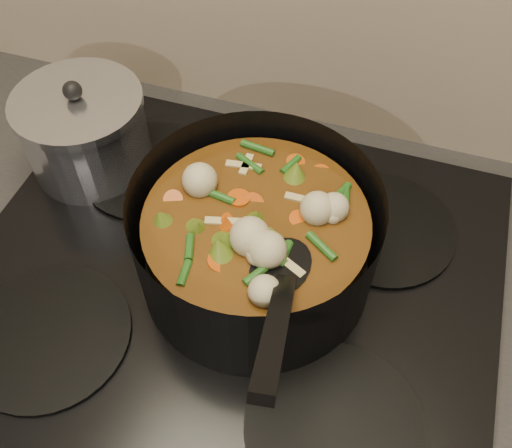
% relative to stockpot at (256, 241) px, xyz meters
% --- Properties ---
extents(counter, '(2.64, 0.64, 0.91)m').
position_rel_stockpot_xyz_m(counter, '(-0.03, -0.02, -0.53)').
color(counter, brown).
rests_on(counter, ground).
extents(stovetop, '(0.62, 0.54, 0.03)m').
position_rel_stockpot_xyz_m(stovetop, '(-0.03, -0.02, -0.07)').
color(stovetop, black).
rests_on(stovetop, counter).
extents(stockpot, '(0.28, 0.36, 0.20)m').
position_rel_stockpot_xyz_m(stockpot, '(0.00, 0.00, 0.00)').
color(stockpot, black).
rests_on(stockpot, stovetop).
extents(saucepan, '(0.16, 0.16, 0.14)m').
position_rel_stockpot_xyz_m(saucepan, '(-0.27, 0.10, -0.01)').
color(saucepan, silver).
rests_on(saucepan, stovetop).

